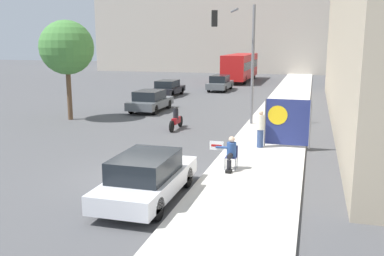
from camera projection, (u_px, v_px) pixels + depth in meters
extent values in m
plane|color=#4F4F51|center=(142.00, 179.00, 14.67)|extent=(160.00, 160.00, 0.00)
cube|color=beige|center=(282.00, 113.00, 27.82)|extent=(3.34, 90.00, 0.12)
cylinder|color=#474C56|center=(225.00, 164.00, 15.17)|extent=(0.03, 0.03, 0.44)
cylinder|color=#474C56|center=(235.00, 165.00, 15.07)|extent=(0.03, 0.03, 0.44)
cylinder|color=#474C56|center=(227.00, 161.00, 15.51)|extent=(0.03, 0.03, 0.44)
cylinder|color=#474C56|center=(237.00, 162.00, 15.42)|extent=(0.03, 0.03, 0.44)
cube|color=navy|center=(231.00, 157.00, 15.25)|extent=(0.40, 0.40, 0.02)
cube|color=navy|center=(232.00, 150.00, 15.38)|extent=(0.40, 0.02, 0.38)
cylinder|color=black|center=(230.00, 155.00, 15.07)|extent=(0.18, 0.42, 0.18)
cylinder|color=black|center=(229.00, 166.00, 14.94)|extent=(0.16, 0.16, 0.44)
cube|color=black|center=(229.00, 171.00, 14.92)|extent=(0.20, 0.28, 0.10)
cylinder|color=navy|center=(231.00, 150.00, 15.22)|extent=(0.34, 0.34, 0.52)
sphere|color=beige|center=(232.00, 139.00, 15.15)|extent=(0.22, 0.22, 0.22)
cylinder|color=navy|center=(222.00, 147.00, 15.22)|extent=(0.45, 0.09, 0.09)
cube|color=white|center=(217.00, 146.00, 15.26)|extent=(0.50, 0.02, 0.32)
cube|color=#AD1414|center=(216.00, 146.00, 15.25)|extent=(0.38, 0.01, 0.08)
cylinder|color=#334775|center=(260.00, 138.00, 18.42)|extent=(0.28, 0.28, 0.79)
cylinder|color=silver|center=(261.00, 122.00, 18.28)|extent=(0.34, 0.34, 0.62)
sphere|color=beige|center=(261.00, 113.00, 18.20)|extent=(0.21, 0.21, 0.21)
cylinder|color=slate|center=(265.00, 122.00, 18.56)|extent=(0.06, 0.06, 2.09)
cylinder|color=slate|center=(310.00, 125.00, 18.05)|extent=(0.06, 0.06, 2.09)
cube|color=navy|center=(287.00, 122.00, 18.29)|extent=(1.89, 0.02, 1.99)
cylinder|color=yellow|center=(278.00, 115.00, 18.33)|extent=(0.83, 0.01, 0.83)
cylinder|color=slate|center=(253.00, 66.00, 23.20)|extent=(0.16, 0.16, 6.40)
cylinder|color=slate|center=(234.00, 10.00, 22.57)|extent=(0.79, 2.04, 0.11)
cube|color=black|center=(214.00, 19.00, 22.61)|extent=(0.38, 0.38, 0.84)
sphere|color=green|center=(214.00, 24.00, 22.66)|extent=(0.18, 0.18, 0.18)
cube|color=silver|center=(148.00, 182.00, 12.67)|extent=(1.80, 4.48, 0.52)
cube|color=black|center=(145.00, 165.00, 12.39)|extent=(1.54, 2.33, 0.62)
cylinder|color=black|center=(141.00, 173.00, 14.23)|extent=(0.22, 0.64, 0.64)
cylinder|color=black|center=(187.00, 177.00, 13.81)|extent=(0.22, 0.64, 0.64)
cylinder|color=black|center=(102.00, 203.00, 11.61)|extent=(0.22, 0.64, 0.64)
cylinder|color=black|center=(157.00, 209.00, 11.19)|extent=(0.22, 0.64, 0.64)
cube|color=#565B60|center=(151.00, 103.00, 28.81)|extent=(1.86, 4.30, 0.51)
cube|color=black|center=(149.00, 95.00, 28.53)|extent=(1.60, 2.24, 0.62)
cylinder|color=black|center=(147.00, 103.00, 30.33)|extent=(0.22, 0.64, 0.64)
cylinder|color=black|center=(168.00, 104.00, 29.89)|extent=(0.22, 0.64, 0.64)
cylinder|color=black|center=(131.00, 109.00, 27.81)|extent=(0.22, 0.64, 0.64)
cylinder|color=black|center=(155.00, 110.00, 27.37)|extent=(0.22, 0.64, 0.64)
cube|color=black|center=(168.00, 90.00, 36.82)|extent=(1.81, 4.42, 0.49)
cube|color=black|center=(167.00, 84.00, 36.54)|extent=(1.55, 2.30, 0.60)
cylinder|color=black|center=(165.00, 90.00, 38.36)|extent=(0.22, 0.64, 0.64)
cylinder|color=black|center=(182.00, 91.00, 37.94)|extent=(0.22, 0.64, 0.64)
cylinder|color=black|center=(154.00, 94.00, 35.78)|extent=(0.22, 0.64, 0.64)
cylinder|color=black|center=(172.00, 94.00, 35.35)|extent=(0.22, 0.64, 0.64)
cube|color=#565B60|center=(220.00, 85.00, 40.81)|extent=(1.74, 4.74, 0.55)
cube|color=black|center=(220.00, 79.00, 40.51)|extent=(1.50, 2.47, 0.65)
cylinder|color=black|center=(216.00, 85.00, 42.44)|extent=(0.22, 0.64, 0.64)
cylinder|color=black|center=(231.00, 86.00, 42.04)|extent=(0.22, 0.64, 0.64)
cylinder|color=black|center=(209.00, 89.00, 39.67)|extent=(0.22, 0.64, 0.64)
cylinder|color=black|center=(225.00, 89.00, 39.27)|extent=(0.22, 0.64, 0.64)
cube|color=red|center=(240.00, 66.00, 49.92)|extent=(2.51, 11.20, 2.71)
cube|color=black|center=(240.00, 65.00, 49.89)|extent=(2.53, 10.64, 0.88)
cylinder|color=black|center=(236.00, 75.00, 53.74)|extent=(0.30, 1.04, 1.04)
cylinder|color=black|center=(254.00, 75.00, 53.15)|extent=(0.30, 1.04, 1.04)
cylinder|color=black|center=(225.00, 79.00, 47.20)|extent=(0.30, 1.04, 1.04)
cylinder|color=black|center=(245.00, 80.00, 46.60)|extent=(0.30, 1.04, 1.04)
cube|color=maroon|center=(176.00, 120.00, 22.79)|extent=(0.24, 0.90, 0.32)
cylinder|color=black|center=(176.00, 114.00, 22.68)|extent=(0.28, 0.28, 0.55)
sphere|color=black|center=(176.00, 109.00, 22.62)|extent=(0.24, 0.24, 0.24)
cylinder|color=black|center=(180.00, 121.00, 23.54)|extent=(0.10, 0.60, 0.60)
cylinder|color=black|center=(172.00, 126.00, 22.12)|extent=(0.10, 0.60, 0.60)
cylinder|color=brown|center=(69.00, 93.00, 25.46)|extent=(0.28, 0.28, 3.17)
sphere|color=#47843D|center=(67.00, 47.00, 24.92)|extent=(3.16, 3.16, 3.16)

